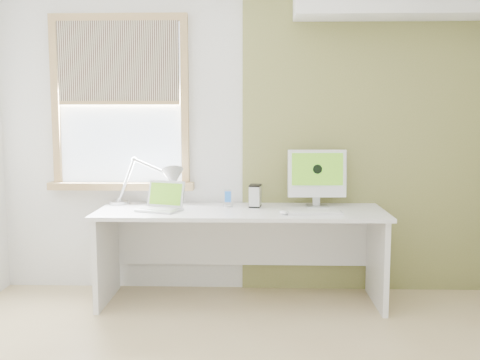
{
  "coord_description": "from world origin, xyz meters",
  "views": [
    {
      "loc": [
        0.12,
        -2.76,
        1.45
      ],
      "look_at": [
        0.0,
        1.05,
        1.0
      ],
      "focal_mm": 41.03,
      "sensor_mm": 36.0,
      "label": 1
    }
  ],
  "objects_px": {
    "laptop": "(162,203)",
    "external_drive": "(255,196)",
    "desk_lamp": "(163,181)",
    "desk": "(241,233)",
    "imac": "(317,175)"
  },
  "relations": [
    {
      "from": "laptop",
      "to": "external_drive",
      "type": "height_order",
      "value": "laptop"
    },
    {
      "from": "desk_lamp",
      "to": "external_drive",
      "type": "height_order",
      "value": "desk_lamp"
    },
    {
      "from": "laptop",
      "to": "desk_lamp",
      "type": "bearing_deg",
      "value": 97.38
    },
    {
      "from": "desk",
      "to": "laptop",
      "type": "bearing_deg",
      "value": -172.11
    },
    {
      "from": "desk",
      "to": "external_drive",
      "type": "bearing_deg",
      "value": 36.19
    },
    {
      "from": "desk",
      "to": "imac",
      "type": "distance_m",
      "value": 0.76
    },
    {
      "from": "desk_lamp",
      "to": "desk",
      "type": "bearing_deg",
      "value": -8.43
    },
    {
      "from": "desk_lamp",
      "to": "imac",
      "type": "distance_m",
      "value": 1.22
    },
    {
      "from": "external_drive",
      "to": "imac",
      "type": "distance_m",
      "value": 0.52
    },
    {
      "from": "desk_lamp",
      "to": "external_drive",
      "type": "xyz_separation_m",
      "value": [
        0.74,
        -0.01,
        -0.12
      ]
    },
    {
      "from": "desk",
      "to": "external_drive",
      "type": "relative_size",
      "value": 12.38
    },
    {
      "from": "external_drive",
      "to": "imac",
      "type": "height_order",
      "value": "imac"
    },
    {
      "from": "desk_lamp",
      "to": "external_drive",
      "type": "bearing_deg",
      "value": -0.98
    },
    {
      "from": "desk_lamp",
      "to": "laptop",
      "type": "height_order",
      "value": "desk_lamp"
    },
    {
      "from": "desk_lamp",
      "to": "imac",
      "type": "bearing_deg",
      "value": 1.35
    }
  ]
}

